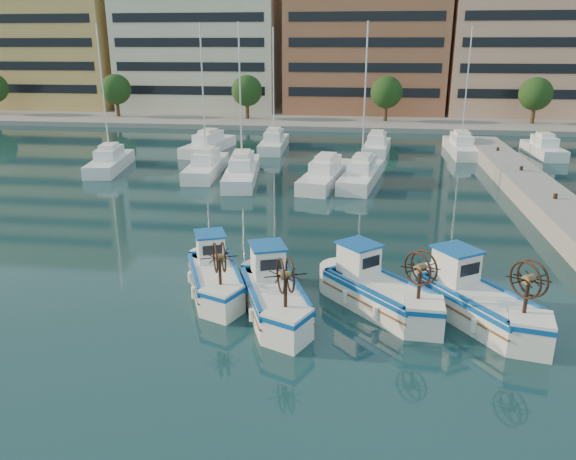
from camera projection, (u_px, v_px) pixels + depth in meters
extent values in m
plane|color=#193D42|center=(317.00, 307.00, 22.37)|extent=(300.00, 300.00, 0.00)
cube|color=gray|center=(356.00, 111.00, 85.27)|extent=(180.00, 40.00, 0.60)
cube|color=#E0AE5F|center=(43.00, 26.00, 85.77)|extent=(24.00, 14.00, 24.00)
cube|color=black|center=(16.00, 25.00, 79.19)|extent=(22.08, 0.12, 21.60)
cube|color=beige|center=(202.00, 36.00, 82.98)|extent=(23.00, 14.00, 21.00)
cube|color=black|center=(188.00, 35.00, 76.40)|extent=(21.16, 0.12, 18.90)
cube|color=#AB6342|center=(366.00, 21.00, 79.23)|extent=(22.00, 14.00, 25.00)
cube|color=black|center=(366.00, 19.00, 72.65)|extent=(20.24, 0.12, 22.50)
cube|color=#F1A985|center=(535.00, 32.00, 76.71)|extent=(23.00, 14.00, 22.00)
cube|color=black|center=(551.00, 30.00, 70.13)|extent=(21.16, 0.12, 19.80)
cylinder|color=#3F2B19|center=(118.00, 110.00, 76.37)|extent=(0.50, 0.50, 3.00)
sphere|color=#214619|center=(116.00, 89.00, 75.52)|extent=(4.00, 4.00, 4.00)
cylinder|color=#3F2B19|center=(247.00, 112.00, 74.02)|extent=(0.50, 0.50, 3.00)
sphere|color=#214619|center=(247.00, 91.00, 73.17)|extent=(4.00, 4.00, 4.00)
cylinder|color=#3F2B19|center=(385.00, 114.00, 71.68)|extent=(0.50, 0.50, 3.00)
sphere|color=#214619|center=(387.00, 92.00, 70.83)|extent=(4.00, 4.00, 4.00)
cylinder|color=#3F2B19|center=(533.00, 116.00, 69.34)|extent=(0.50, 0.50, 3.00)
sphere|color=#214619|center=(536.00, 94.00, 68.49)|extent=(4.00, 4.00, 4.00)
cube|color=white|center=(110.00, 164.00, 46.70)|extent=(3.52, 8.39, 1.00)
cylinder|color=silver|center=(104.00, 96.00, 44.97)|extent=(0.12, 0.12, 11.00)
cube|color=white|center=(206.00, 168.00, 45.11)|extent=(2.79, 8.71, 1.00)
cylinder|color=silver|center=(203.00, 98.00, 43.38)|extent=(0.12, 0.12, 11.00)
cube|color=white|center=(242.00, 173.00, 43.43)|extent=(3.55, 10.50, 1.00)
cylinder|color=silver|center=(240.00, 100.00, 41.70)|extent=(0.12, 0.12, 11.00)
cube|color=white|center=(325.00, 176.00, 42.30)|extent=(3.58, 9.64, 1.00)
cube|color=white|center=(362.00, 176.00, 42.19)|extent=(3.51, 9.20, 1.00)
cylinder|color=silver|center=(365.00, 102.00, 40.46)|extent=(0.12, 0.12, 11.00)
cube|color=white|center=(209.00, 146.00, 54.62)|extent=(3.51, 9.16, 1.00)
cube|color=white|center=(274.00, 145.00, 55.60)|extent=(2.53, 8.37, 1.00)
cylinder|color=silver|center=(274.00, 88.00, 53.87)|extent=(0.12, 0.12, 11.00)
cube|color=white|center=(377.00, 148.00, 53.83)|extent=(2.87, 7.22, 1.00)
cube|color=white|center=(461.00, 148.00, 53.67)|extent=(2.36, 9.11, 1.00)
cylinder|color=silver|center=(466.00, 89.00, 51.94)|extent=(0.12, 0.12, 11.00)
cube|color=white|center=(543.00, 151.00, 52.46)|extent=(2.55, 7.20, 1.00)
cube|color=white|center=(215.00, 281.00, 23.48)|extent=(3.29, 4.63, 1.06)
cube|color=#0B4B97|center=(215.00, 272.00, 23.35)|extent=(3.39, 4.76, 0.16)
cube|color=blue|center=(215.00, 274.00, 23.37)|extent=(2.76, 4.08, 0.06)
cube|color=white|center=(211.00, 247.00, 24.25)|extent=(1.53, 1.64, 1.11)
cube|color=#0B4B97|center=(210.00, 234.00, 24.06)|extent=(1.73, 1.84, 0.08)
cylinder|color=#331E14|center=(220.00, 273.00, 21.45)|extent=(0.12, 0.12, 1.17)
cylinder|color=brown|center=(219.00, 257.00, 21.25)|extent=(0.41, 0.38, 0.28)
torus|color=#331E14|center=(215.00, 258.00, 21.21)|extent=(0.51, 1.12, 1.18)
torus|color=#331E14|center=(223.00, 257.00, 21.29)|extent=(0.51, 1.12, 1.18)
cube|color=white|center=(274.00, 301.00, 21.60)|extent=(3.42, 4.92, 1.13)
cube|color=#0B4B97|center=(274.00, 291.00, 21.47)|extent=(3.52, 5.06, 0.17)
cube|color=blue|center=(274.00, 292.00, 21.49)|extent=(2.86, 4.34, 0.06)
cube|color=white|center=(268.00, 261.00, 22.43)|extent=(1.60, 1.73, 1.18)
cube|color=#0B4B97|center=(268.00, 246.00, 22.23)|extent=(1.81, 1.94, 0.09)
cylinder|color=#331E14|center=(285.00, 293.00, 19.43)|extent=(0.13, 0.13, 1.25)
cylinder|color=brown|center=(285.00, 275.00, 19.22)|extent=(0.43, 0.40, 0.30)
torus|color=#331E14|center=(281.00, 276.00, 19.19)|extent=(0.52, 1.20, 1.26)
torus|color=#331E14|center=(290.00, 275.00, 19.26)|extent=(0.52, 1.20, 1.26)
cube|color=white|center=(380.00, 296.00, 21.96)|extent=(4.50, 4.64, 1.13)
cube|color=#0B4B97|center=(380.00, 286.00, 21.83)|extent=(4.63, 4.78, 0.17)
cube|color=blue|center=(380.00, 288.00, 21.85)|extent=(3.88, 4.02, 0.06)
cube|color=white|center=(359.00, 259.00, 22.60)|extent=(1.82, 1.83, 1.19)
cube|color=#0B4B97|center=(359.00, 244.00, 22.40)|extent=(2.05, 2.06, 0.09)
cylinder|color=#331E14|center=(419.00, 285.00, 20.08)|extent=(0.13, 0.13, 1.25)
cylinder|color=brown|center=(421.00, 268.00, 19.87)|extent=(0.46, 0.46, 0.30)
torus|color=#331E14|center=(417.00, 269.00, 19.78)|extent=(0.91, 0.98, 1.26)
torus|color=#331E14|center=(424.00, 267.00, 19.96)|extent=(0.91, 0.98, 1.26)
cube|color=white|center=(478.00, 308.00, 20.99)|extent=(4.33, 5.03, 1.18)
cube|color=#0B4B97|center=(479.00, 297.00, 20.85)|extent=(4.46, 5.18, 0.18)
cube|color=blue|center=(479.00, 298.00, 20.87)|extent=(3.70, 4.39, 0.07)
cube|color=white|center=(456.00, 266.00, 21.75)|extent=(1.84, 1.90, 1.23)
cube|color=#0B4B97|center=(458.00, 249.00, 21.54)|extent=(2.08, 2.13, 0.09)
cylinder|color=#331E14|center=(526.00, 298.00, 18.88)|extent=(0.13, 0.13, 1.30)
cylinder|color=brown|center=(529.00, 279.00, 18.66)|extent=(0.47, 0.46, 0.31)
torus|color=#331E14|center=(525.00, 280.00, 18.59)|extent=(0.81, 1.13, 1.31)
torus|color=#331E14|center=(532.00, 278.00, 18.74)|extent=(0.81, 1.13, 1.31)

